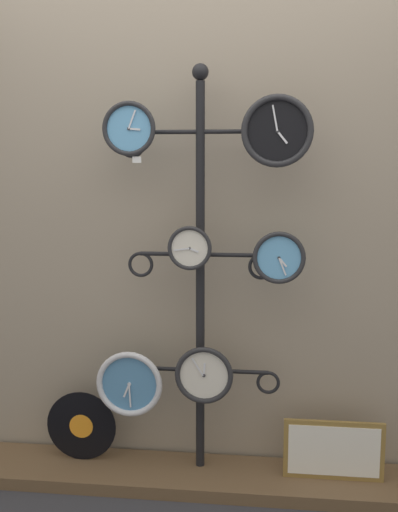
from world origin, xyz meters
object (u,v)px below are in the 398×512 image
(clock_middle_center, at_px, (190,248))
(clock_top_left, at_px, (129,129))
(vinyl_record, at_px, (81,426))
(picture_frame, at_px, (334,450))
(clock_top_right, at_px, (277,131))
(display_stand, at_px, (200,324))
(clock_bottom_left, at_px, (129,384))
(clock_middle_right, at_px, (279,258))
(clock_bottom_center, at_px, (204,375))

(clock_middle_center, bearing_deg, clock_top_left, 179.33)
(vinyl_record, bearing_deg, picture_frame, -2.19)
(clock_top_right, relative_size, clock_middle_center, 1.54)
(vinyl_record, bearing_deg, display_stand, 1.40)
(clock_top_left, bearing_deg, clock_bottom_left, -144.97)
(display_stand, bearing_deg, clock_bottom_left, -164.62)
(clock_top_left, relative_size, picture_frame, 0.52)
(clock_bottom_left, height_order, picture_frame, clock_bottom_left)
(display_stand, relative_size, clock_top_left, 8.10)
(display_stand, bearing_deg, clock_top_left, -165.81)
(clock_bottom_left, bearing_deg, vinyl_record, 164.22)
(vinyl_record, bearing_deg, clock_top_left, -12.75)
(clock_top_right, distance_m, clock_bottom_left, 1.34)
(clock_middle_center, distance_m, vinyl_record, 1.07)
(clock_top_right, bearing_deg, display_stand, 163.81)
(clock_top_left, relative_size, clock_top_right, 0.78)
(clock_bottom_left, bearing_deg, picture_frame, 1.69)
(vinyl_record, height_order, picture_frame, vinyl_record)
(clock_middle_center, distance_m, clock_middle_right, 0.40)
(clock_top_left, height_order, clock_middle_right, clock_top_left)
(clock_top_right, relative_size, vinyl_record, 0.89)
(clock_middle_right, bearing_deg, clock_bottom_left, -178.77)
(clock_bottom_left, bearing_deg, display_stand, 15.38)
(clock_top_left, bearing_deg, clock_middle_center, -0.67)
(clock_bottom_left, bearing_deg, clock_middle_right, 1.23)
(display_stand, relative_size, vinyl_record, 5.60)
(clock_top_left, relative_size, clock_bottom_left, 0.76)
(clock_top_left, bearing_deg, display_stand, 14.19)
(clock_bottom_center, bearing_deg, clock_middle_center, 167.28)
(clock_bottom_center, relative_size, vinyl_record, 0.78)
(clock_top_left, distance_m, clock_bottom_center, 1.17)
(clock_bottom_left, bearing_deg, clock_top_left, 35.03)
(clock_top_right, bearing_deg, vinyl_record, 174.79)
(clock_middle_center, bearing_deg, picture_frame, 1.72)
(clock_middle_right, distance_m, vinyl_record, 1.29)
(clock_top_left, xyz_separation_m, vinyl_record, (-0.28, 0.06, -1.44))
(vinyl_record, bearing_deg, clock_middle_center, -6.90)
(vinyl_record, relative_size, picture_frame, 0.76)
(clock_top_right, relative_size, picture_frame, 0.67)
(clock_middle_right, relative_size, vinyl_record, 0.67)
(display_stand, bearing_deg, clock_middle_right, -11.66)
(display_stand, xyz_separation_m, clock_top_left, (-0.31, -0.08, 0.91))
(clock_middle_center, height_order, clock_bottom_center, clock_middle_center)
(display_stand, xyz_separation_m, clock_bottom_left, (-0.33, -0.09, -0.28))
(clock_middle_right, distance_m, picture_frame, 0.94)
(clock_middle_center, distance_m, clock_bottom_left, 0.71)
(clock_top_left, distance_m, vinyl_record, 1.47)
(clock_middle_right, height_order, vinyl_record, clock_middle_right)
(clock_bottom_left, distance_m, picture_frame, 1.00)
(clock_top_right, xyz_separation_m, clock_bottom_center, (-0.32, 0.00, -1.10))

